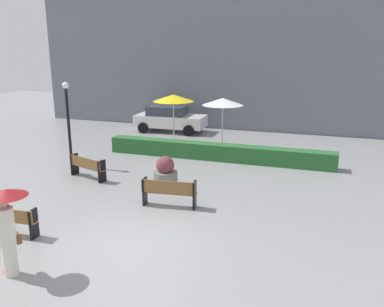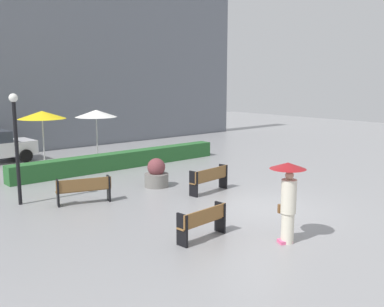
{
  "view_description": "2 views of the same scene",
  "coord_description": "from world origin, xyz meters",
  "views": [
    {
      "loc": [
        4.66,
        -8.68,
        5.01
      ],
      "look_at": [
        0.43,
        3.85,
        1.47
      ],
      "focal_mm": 37.4,
      "sensor_mm": 36.0,
      "label": 1
    },
    {
      "loc": [
        -10.38,
        -8.61,
        4.04
      ],
      "look_at": [
        -0.17,
        3.18,
        1.38
      ],
      "focal_mm": 40.59,
      "sensor_mm": 36.0,
      "label": 2
    }
  ],
  "objects": [
    {
      "name": "bench_far_left",
      "position": [
        -4.01,
        4.17,
        0.51
      ],
      "size": [
        1.78,
        0.87,
        0.86
      ],
      "color": "brown",
      "rests_on": "ground"
    },
    {
      "name": "hedge_strip",
      "position": [
        0.1,
        8.4,
        0.37
      ],
      "size": [
        10.46,
        0.7,
        0.74
      ],
      "primitive_type": "cube",
      "color": "#28602D",
      "rests_on": "ground"
    },
    {
      "name": "patio_umbrella_yellow",
      "position": [
        -2.78,
        10.39,
        2.48
      ],
      "size": [
        2.1,
        2.1,
        2.66
      ],
      "color": "silver",
      "rests_on": "ground"
    },
    {
      "name": "ground_plane",
      "position": [
        0.0,
        0.0,
        0.0
      ],
      "size": [
        60.0,
        60.0,
        0.0
      ],
      "primitive_type": "plane",
      "color": "gray"
    },
    {
      "name": "pedestrian_with_umbrella",
      "position": [
        -1.79,
        -2.31,
        1.28
      ],
      "size": [
        0.9,
        0.9,
        2.03
      ],
      "color": "silver",
      "rests_on": "ground"
    },
    {
      "name": "lamp_post",
      "position": [
        -5.64,
        5.46,
        2.24
      ],
      "size": [
        0.28,
        0.28,
        3.61
      ],
      "color": "black",
      "rests_on": "ground"
    },
    {
      "name": "patio_umbrella_white",
      "position": [
        -0.15,
        10.29,
        2.42
      ],
      "size": [
        2.0,
        2.0,
        2.6
      ],
      "color": "silver",
      "rests_on": "ground"
    },
    {
      "name": "planter_pot",
      "position": [
        -0.83,
        4.49,
        0.47
      ],
      "size": [
        0.91,
        0.91,
        1.1
      ],
      "color": "slate",
      "rests_on": "ground"
    },
    {
      "name": "bench_near_left",
      "position": [
        -3.23,
        -0.78,
        0.49
      ],
      "size": [
        1.56,
        0.48,
        0.82
      ],
      "color": "olive",
      "rests_on": "ground"
    },
    {
      "name": "parked_car",
      "position": [
        -4.28,
        13.59,
        0.82
      ],
      "size": [
        4.25,
        2.08,
        1.57
      ],
      "color": "silver",
      "rests_on": "ground"
    },
    {
      "name": "building_facade",
      "position": [
        0.0,
        16.0,
        5.19
      ],
      "size": [
        28.0,
        1.2,
        10.38
      ],
      "primitive_type": "cube",
      "color": "slate",
      "rests_on": "ground"
    },
    {
      "name": "bench_mid_center",
      "position": [
        0.1,
        2.51,
        0.54
      ],
      "size": [
        1.8,
        0.57,
        0.9
      ],
      "color": "brown",
      "rests_on": "ground"
    }
  ]
}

